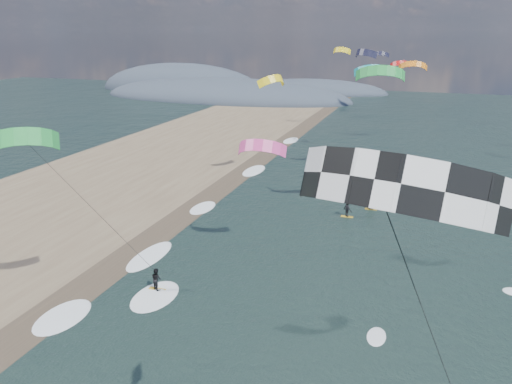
% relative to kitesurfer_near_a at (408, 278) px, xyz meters
% --- Properties ---
extents(wet_sand_strip, '(3.00, 240.00, 0.00)m').
position_rel_kitesurfer_near_a_xyz_m(wet_sand_strip, '(-20.15, 14.32, -11.05)').
color(wet_sand_strip, '#382D23').
rests_on(wet_sand_strip, ground).
extents(coastal_hills, '(80.00, 41.00, 15.00)m').
position_rel_kitesurfer_near_a_xyz_m(coastal_hills, '(-52.99, 112.18, -11.05)').
color(coastal_hills, '#3D4756').
rests_on(coastal_hills, ground).
extents(kitesurfer_near_a, '(7.99, 8.79, 14.53)m').
position_rel_kitesurfer_near_a_xyz_m(kitesurfer_near_a, '(0.00, 0.00, 0.00)').
color(kitesurfer_near_a, '#BC9121').
rests_on(kitesurfer_near_a, ground).
extents(kitesurfer_near_b, '(6.86, 8.87, 12.28)m').
position_rel_kitesurfer_near_a_xyz_m(kitesurfer_near_b, '(-17.79, 10.85, -3.60)').
color(kitesurfer_near_b, '#BC9121').
rests_on(kitesurfer_near_b, ground).
extents(far_kitesurfers, '(6.86, 13.11, 1.79)m').
position_rel_kitesurfer_near_a_xyz_m(far_kitesurfers, '(-6.26, 36.28, -10.22)').
color(far_kitesurfers, '#BC9121').
rests_on(far_kitesurfers, ground).
extents(bg_kite_field, '(16.03, 75.86, 5.99)m').
position_rel_kitesurfer_near_a_xyz_m(bg_kite_field, '(-8.09, 58.18, 0.49)').
color(bg_kite_field, green).
rests_on(bg_kite_field, ground).
extents(shoreline_surf, '(2.40, 79.40, 0.11)m').
position_rel_kitesurfer_near_a_xyz_m(shoreline_surf, '(-18.95, 19.07, -11.05)').
color(shoreline_surf, white).
rests_on(shoreline_surf, ground).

